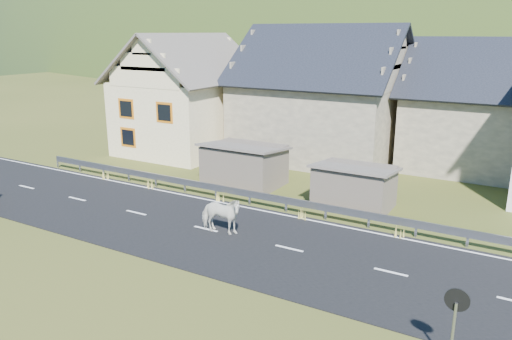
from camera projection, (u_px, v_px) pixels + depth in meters
The scene contains 12 objects.
ground at pixel (206, 230), 21.45m from camera, with size 160.00×160.00×0.00m, color #313E14.
road at pixel (206, 229), 21.45m from camera, with size 60.00×7.00×0.04m, color black.
lane_markings at pixel (206, 229), 21.44m from camera, with size 60.00×6.60×0.01m, color silver.
guardrail at pixel (250, 194), 24.37m from camera, with size 28.10×0.09×0.75m.
shed_left at pixel (244, 165), 27.54m from camera, with size 4.30×3.30×2.40m, color #6E6255.
shed_right at pixel (354, 187), 24.02m from camera, with size 3.80×2.90×2.20m, color #6E6255.
house_cream at pixel (188, 89), 35.12m from camera, with size 7.80×9.80×8.30m.
house_stone_a at pixel (323, 88), 33.21m from camera, with size 10.80×9.80×8.90m.
house_stone_b at pixel (489, 100), 30.16m from camera, with size 9.80×8.80×8.10m.
conifer_patch at pixel (275, 40), 138.13m from camera, with size 76.00×50.00×28.00m, color black.
horse at pixel (221, 215), 20.76m from camera, with size 1.95×0.89×1.64m, color silver.
traffic_mirror at pixel (456, 311), 12.25m from camera, with size 0.61×0.16×2.20m.
Camera 1 is at (11.87, -16.22, 8.22)m, focal length 35.00 mm.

